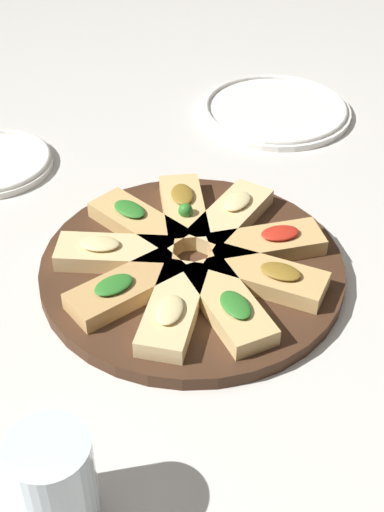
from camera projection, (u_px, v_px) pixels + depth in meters
name	position (u px, v px, depth m)	size (l,w,h in m)	color
ground_plane	(192.00, 273.00, 0.89)	(3.00, 3.00, 0.00)	silver
serving_board	(192.00, 268.00, 0.88)	(0.37, 0.37, 0.02)	#422819
focaccia_slice_0	(114.00, 252.00, 0.87)	(0.14, 0.06, 0.03)	#E5C689
focaccia_slice_1	(127.00, 288.00, 0.82)	(0.14, 0.13, 0.03)	tan
focaccia_slice_2	(173.00, 308.00, 0.80)	(0.08, 0.15, 0.03)	#E5C689
focaccia_slice_3	(228.00, 304.00, 0.80)	(0.11, 0.15, 0.03)	#DBB775
focaccia_slice_4	(266.00, 276.00, 0.84)	(0.15, 0.10, 0.03)	tan
focaccia_slice_5	(266.00, 244.00, 0.89)	(0.15, 0.09, 0.03)	tan
focaccia_slice_6	(231.00, 216.00, 0.93)	(0.12, 0.15, 0.03)	#E5C689
focaccia_slice_7	(184.00, 210.00, 0.94)	(0.08, 0.15, 0.04)	#DBB775
focaccia_slice_8	(139.00, 223.00, 0.92)	(0.14, 0.13, 0.03)	tan
plate_right	(275.00, 109.00, 1.20)	(0.25, 0.25, 0.02)	white
water_glass	(54.00, 482.00, 0.60)	(0.07, 0.07, 0.10)	silver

